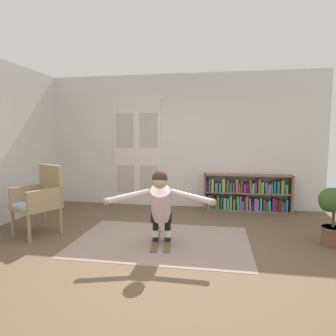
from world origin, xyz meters
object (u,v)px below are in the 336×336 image
object	(u,v)px
wicker_chair	(40,198)
potted_plant	(334,208)
person_skier	(161,202)
bookshelf	(247,195)
skis_pair	(162,239)

from	to	relation	value
wicker_chair	potted_plant	distance (m)	4.46
person_skier	wicker_chair	bearing A→B (deg)	173.24
bookshelf	wicker_chair	world-z (taller)	wicker_chair
wicker_chair	skis_pair	xyz separation A→B (m)	(1.98, -0.01, -0.56)
bookshelf	skis_pair	world-z (taller)	bookshelf
bookshelf	potted_plant	distance (m)	2.05
skis_pair	person_skier	distance (m)	0.66
wicker_chair	person_skier	xyz separation A→B (m)	(2.02, -0.24, 0.06)
potted_plant	wicker_chair	bearing A→B (deg)	-176.80
skis_pair	person_skier	size ratio (longest dim) A/B	0.65
potted_plant	person_skier	size ratio (longest dim) A/B	0.59
potted_plant	person_skier	bearing A→B (deg)	-168.69
wicker_chair	person_skier	size ratio (longest dim) A/B	0.75
skis_pair	person_skier	world-z (taller)	person_skier
potted_plant	bookshelf	bearing A→B (deg)	120.38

